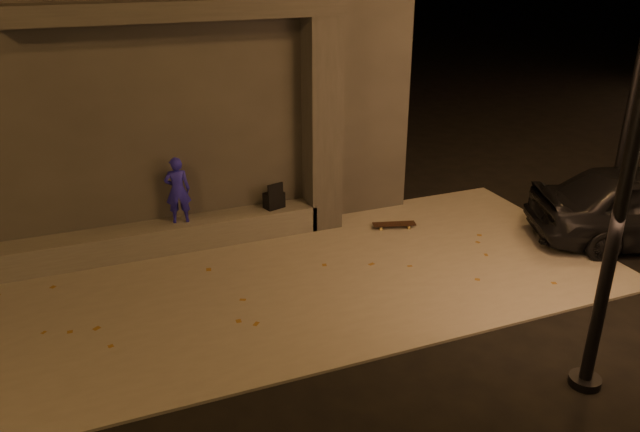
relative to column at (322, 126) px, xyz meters
name	(u,v)px	position (x,y,z in m)	size (l,w,h in m)	color
ground	(308,366)	(-1.70, -3.75, -1.84)	(120.00, 120.00, 0.00)	black
sidewalk	(259,287)	(-1.70, -1.75, -1.82)	(11.00, 4.40, 0.04)	slate
building	(133,64)	(-2.70, 2.74, 0.77)	(9.00, 5.10, 5.22)	#383533
ledge	(138,241)	(-3.20, 0.00, -1.58)	(6.00, 0.55, 0.45)	#595751
column	(322,126)	(0.00, 0.00, 0.00)	(0.55, 0.55, 3.60)	#383533
canopy	(180,10)	(-2.20, 0.05, 1.94)	(5.00, 0.70, 0.28)	#383533
skateboarder	(178,190)	(-2.49, 0.00, -0.80)	(0.40, 0.26, 1.10)	#1D19A3
backpack	(274,199)	(-0.89, 0.00, -1.19)	(0.38, 0.30, 0.47)	black
skateboard	(394,224)	(1.12, -0.65, -1.73)	(0.78, 0.39, 0.08)	black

